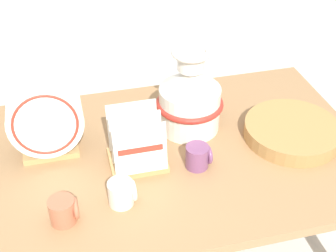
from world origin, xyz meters
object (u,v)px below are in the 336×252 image
object	(u,v)px
dish_rack_square_plates	(137,149)
mug_terracotta_glaze	(64,210)
dish_rack_round_plates	(46,122)
wicker_charger_stack	(292,131)
ceramic_vase	(190,97)
mug_plum_glaze	(198,156)
mug_cream_glaze	(122,193)

from	to	relation	value
dish_rack_square_plates	mug_terracotta_glaze	bearing A→B (deg)	-141.89
dish_rack_round_plates	wicker_charger_stack	bearing A→B (deg)	-9.41
ceramic_vase	dish_rack_round_plates	size ratio (longest dim) A/B	1.18
dish_rack_square_plates	wicker_charger_stack	world-z (taller)	dish_rack_square_plates
dish_rack_round_plates	mug_plum_glaze	bearing A→B (deg)	-23.57
wicker_charger_stack	mug_plum_glaze	xyz separation A→B (m)	(-0.37, -0.07, 0.01)
mug_plum_glaze	dish_rack_square_plates	bearing A→B (deg)	161.48
ceramic_vase	mug_cream_glaze	world-z (taller)	ceramic_vase
dish_rack_round_plates	mug_terracotta_glaze	world-z (taller)	dish_rack_round_plates
wicker_charger_stack	mug_cream_glaze	size ratio (longest dim) A/B	4.03
mug_plum_glaze	mug_cream_glaze	xyz separation A→B (m)	(-0.27, -0.11, 0.00)
dish_rack_round_plates	wicker_charger_stack	distance (m)	0.86
mug_plum_glaze	mug_terracotta_glaze	bearing A→B (deg)	-163.21
dish_rack_square_plates	mug_plum_glaze	xyz separation A→B (m)	(0.19, -0.06, -0.02)
dish_rack_square_plates	mug_plum_glaze	world-z (taller)	dish_rack_square_plates
ceramic_vase	mug_terracotta_glaze	size ratio (longest dim) A/B	3.77
ceramic_vase	dish_rack_round_plates	xyz separation A→B (m)	(-0.50, -0.01, -0.01)
dish_rack_square_plates	wicker_charger_stack	distance (m)	0.57
mug_terracotta_glaze	mug_cream_glaze	bearing A→B (deg)	9.65
dish_rack_round_plates	wicker_charger_stack	xyz separation A→B (m)	(0.84, -0.14, -0.09)
dish_rack_round_plates	wicker_charger_stack	world-z (taller)	dish_rack_round_plates
dish_rack_round_plates	mug_cream_glaze	size ratio (longest dim) A/B	3.21
dish_rack_round_plates	ceramic_vase	bearing A→B (deg)	1.49
dish_rack_round_plates	mug_cream_glaze	xyz separation A→B (m)	(0.20, -0.31, -0.08)
ceramic_vase	wicker_charger_stack	distance (m)	0.39
dish_rack_square_plates	ceramic_vase	bearing A→B (deg)	34.40
dish_rack_round_plates	dish_rack_square_plates	bearing A→B (deg)	-26.86
wicker_charger_stack	mug_terracotta_glaze	distance (m)	0.84
ceramic_vase	dish_rack_square_plates	distance (m)	0.28
dish_rack_square_plates	mug_cream_glaze	xyz separation A→B (m)	(-0.08, -0.17, -0.02)
mug_terracotta_glaze	mug_cream_glaze	size ratio (longest dim) A/B	1.00
wicker_charger_stack	mug_plum_glaze	distance (m)	0.38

